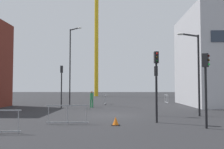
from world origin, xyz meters
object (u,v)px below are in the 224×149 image
at_px(construction_crane, 96,17).
at_px(streetlamp_short, 196,66).
at_px(traffic_light_verge, 206,78).
at_px(traffic_light_median, 156,82).
at_px(traffic_light_near, 62,80).
at_px(streetlamp_tall, 71,61).
at_px(pedestrian_walking, 92,98).
at_px(traffic_light_corner, 156,75).
at_px(traffic_cone_by_barrier, 116,121).

distance_m(construction_crane, streetlamp_short, 41.56).
bearing_deg(traffic_light_verge, traffic_light_median, 107.67).
xyz_separation_m(construction_crane, traffic_light_near, (-0.76, -30.86, -15.22)).
xyz_separation_m(streetlamp_tall, pedestrian_walking, (2.80, -3.42, -4.21)).
xyz_separation_m(streetlamp_short, traffic_light_corner, (-3.33, -3.16, -0.79)).
xyz_separation_m(traffic_light_near, pedestrian_walking, (2.97, 0.64, -1.85)).
bearing_deg(streetlamp_short, traffic_cone_by_barrier, -143.81).
distance_m(streetlamp_tall, traffic_light_near, 4.70).
bearing_deg(traffic_light_verge, pedestrian_walking, 120.07).
xyz_separation_m(streetlamp_short, traffic_light_verge, (-1.11, -5.12, -1.03)).
height_order(streetlamp_short, traffic_light_verge, streetlamp_short).
bearing_deg(traffic_cone_by_barrier, traffic_light_near, 116.96).
height_order(construction_crane, traffic_light_near, construction_crane).
bearing_deg(traffic_light_near, streetlamp_short, -30.58).
height_order(streetlamp_tall, traffic_cone_by_barrier, streetlamp_tall).
bearing_deg(construction_crane, traffic_light_verge, -77.56).
relative_size(traffic_light_median, traffic_cone_by_barrier, 7.71).
xyz_separation_m(traffic_light_verge, traffic_light_near, (-10.17, 11.79, 0.24)).
distance_m(traffic_light_verge, traffic_cone_by_barrier, 5.29).
bearing_deg(traffic_light_near, traffic_light_median, -37.20).
relative_size(construction_crane, traffic_light_verge, 7.20).
bearing_deg(traffic_light_verge, streetlamp_short, 77.72).
xyz_separation_m(traffic_light_corner, pedestrian_walking, (-4.98, 10.47, -1.85)).
xyz_separation_m(construction_crane, traffic_cone_by_barrier, (4.77, -41.73, -17.83)).
relative_size(streetlamp_short, traffic_light_corner, 1.40).
distance_m(construction_crane, traffic_light_corner, 44.03).
bearing_deg(pedestrian_walking, traffic_light_median, -52.14).
bearing_deg(traffic_light_median, streetlamp_short, -5.04).
height_order(streetlamp_tall, traffic_light_verge, streetlamp_tall).
relative_size(streetlamp_short, traffic_light_near, 1.40).
relative_size(traffic_light_median, traffic_light_near, 0.86).
bearing_deg(traffic_light_verge, streetlamp_tall, 122.23).
distance_m(streetlamp_short, traffic_cone_by_barrier, 7.90).
relative_size(streetlamp_tall, traffic_light_near, 2.11).
distance_m(construction_crane, traffic_cone_by_barrier, 45.63).
relative_size(traffic_light_verge, pedestrian_walking, 2.29).
bearing_deg(streetlamp_short, construction_crane, 105.67).
bearing_deg(construction_crane, streetlamp_short, -74.33).
bearing_deg(traffic_cone_by_barrier, streetlamp_tall, 109.74).
height_order(traffic_light_near, traffic_cone_by_barrier, traffic_light_near).
bearing_deg(pedestrian_walking, traffic_light_near, -167.85).
height_order(traffic_light_median, traffic_light_near, traffic_light_near).
relative_size(construction_crane, traffic_light_median, 7.61).
height_order(traffic_light_median, traffic_light_verge, traffic_light_verge).
xyz_separation_m(streetlamp_tall, traffic_light_verge, (9.99, -15.85, -2.60)).
bearing_deg(streetlamp_tall, construction_crane, 88.75).
distance_m(streetlamp_short, traffic_light_median, 3.07).
distance_m(streetlamp_tall, traffic_cone_by_barrier, 16.63).
xyz_separation_m(construction_crane, streetlamp_short, (10.53, -37.52, -14.43)).
height_order(construction_crane, streetlamp_short, construction_crane).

